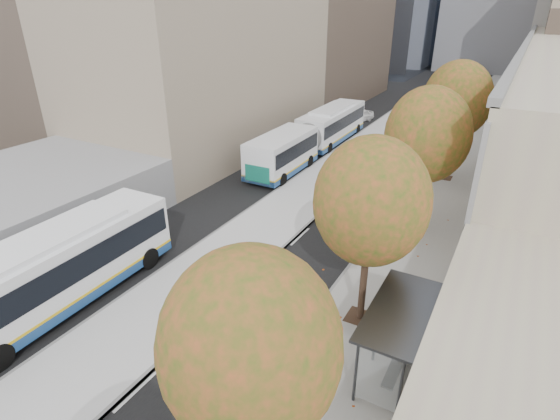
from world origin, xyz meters
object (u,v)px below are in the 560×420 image
Objects in this scene: bus_shelter at (404,322)px; bus_far at (313,135)px; cyclist at (252,329)px; distant_car at (359,116)px.

bus_shelter is 0.24× the size of bus_far.
bus_far reaches higher than cyclist.
bus_shelter is 5.48m from cyclist.
bus_shelter is at bearing 11.01° from cyclist.
bus_far reaches higher than bus_shelter.
bus_far is 12.45m from distant_car.
bus_shelter is 35.64m from distant_car.
bus_far is (-12.95, 20.59, -0.55)m from bus_shelter.
bus_far is 23.33m from cyclist.
bus_far is 8.60× the size of cyclist.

